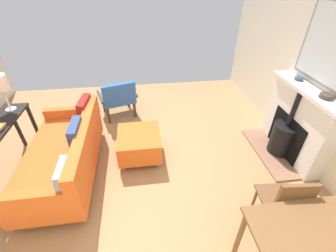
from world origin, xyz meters
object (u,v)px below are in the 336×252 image
object	(u,v)px
mantel_bowl_far	(326,96)
dining_chair_near_fireplace	(285,202)
ottoman	(139,143)
armchair_accent	(118,97)
fireplace	(293,127)
sofa	(66,154)
mantel_bowl_near	(299,78)
dining_table	(327,246)

from	to	relation	value
mantel_bowl_far	dining_chair_near_fireplace	xyz separation A→B (m)	(0.90, 0.95, -0.64)
ottoman	armchair_accent	xyz separation A→B (m)	(0.36, -1.20, 0.19)
fireplace	sofa	bearing A→B (deg)	0.22
mantel_bowl_near	mantel_bowl_far	size ratio (longest dim) A/B	0.76
fireplace	ottoman	size ratio (longest dim) A/B	1.95
mantel_bowl_near	dining_table	distance (m)	2.25
sofa	dining_chair_near_fireplace	xyz separation A→B (m)	(-2.44, 1.21, 0.16)
mantel_bowl_near	dining_chair_near_fireplace	distance (m)	1.86
mantel_bowl_near	ottoman	world-z (taller)	mantel_bowl_near
mantel_bowl_far	dining_table	bearing A→B (deg)	58.55
mantel_bowl_near	armchair_accent	distance (m)	3.01
dining_table	dining_chair_near_fireplace	bearing A→B (deg)	-89.22
ottoman	dining_table	size ratio (longest dim) A/B	0.59
dining_chair_near_fireplace	dining_table	bearing A→B (deg)	90.78
sofa	dining_table	bearing A→B (deg)	145.07
sofa	dining_chair_near_fireplace	distance (m)	2.73
mantel_bowl_near	sofa	bearing A→B (deg)	5.10
dining_chair_near_fireplace	fireplace	bearing A→B (deg)	-125.29
fireplace	mantel_bowl_near	xyz separation A→B (m)	(-0.04, -0.29, 0.65)
armchair_accent	mantel_bowl_near	bearing A→B (deg)	157.39
sofa	armchair_accent	size ratio (longest dim) A/B	2.24
sofa	ottoman	world-z (taller)	sofa
mantel_bowl_far	armchair_accent	world-z (taller)	mantel_bowl_far
dining_table	sofa	bearing A→B (deg)	-34.93
fireplace	ottoman	bearing A→B (deg)	-5.10
armchair_accent	dining_table	size ratio (longest dim) A/B	0.70
armchair_accent	dining_chair_near_fireplace	distance (m)	3.19
mantel_bowl_far	ottoman	world-z (taller)	mantel_bowl_far
dining_table	dining_chair_near_fireplace	xyz separation A→B (m)	(0.01, -0.50, -0.13)
fireplace	dining_chair_near_fireplace	bearing A→B (deg)	54.71
ottoman	dining_chair_near_fireplace	bearing A→B (deg)	135.39
fireplace	dining_chair_near_fireplace	distance (m)	1.49
sofa	armchair_accent	distance (m)	1.56
mantel_bowl_far	dining_chair_near_fireplace	size ratio (longest dim) A/B	0.18
mantel_bowl_far	sofa	xyz separation A→B (m)	(3.34, -0.25, -0.80)
mantel_bowl_near	armchair_accent	bearing A→B (deg)	-22.61
sofa	ottoman	size ratio (longest dim) A/B	2.65
ottoman	dining_chair_near_fireplace	world-z (taller)	dining_chair_near_fireplace
mantel_bowl_near	dining_chair_near_fireplace	bearing A→B (deg)	59.16
fireplace	mantel_bowl_far	xyz separation A→B (m)	(-0.04, 0.27, 0.65)
mantel_bowl_near	ottoman	xyz separation A→B (m)	(2.34, 0.08, -0.89)
mantel_bowl_near	mantel_bowl_far	world-z (taller)	mantel_bowl_far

